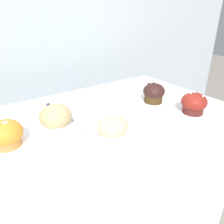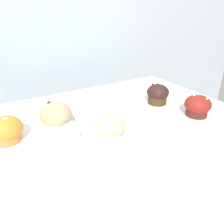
{
  "view_description": "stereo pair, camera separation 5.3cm",
  "coord_description": "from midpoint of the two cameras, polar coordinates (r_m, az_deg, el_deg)",
  "views": [
    {
      "loc": [
        -0.42,
        -0.64,
        1.3
      ],
      "look_at": [
        -0.02,
        -0.07,
        0.97
      ],
      "focal_mm": 35.0,
      "sensor_mm": 36.0,
      "label": 1
    },
    {
      "loc": [
        -0.38,
        -0.67,
        1.3
      ],
      "look_at": [
        -0.02,
        -0.07,
        0.97
      ],
      "focal_mm": 35.0,
      "sensor_mm": 36.0,
      "label": 2
    }
  ],
  "objects": [
    {
      "name": "price_card",
      "position": [
        0.67,
        -12.02,
        -6.02
      ],
      "size": [
        0.06,
        0.06,
        0.06
      ],
      "color": "white",
      "rests_on": "display_counter"
    },
    {
      "name": "muffin_front_right",
      "position": [
        0.97,
        9.32,
        4.92
      ],
      "size": [
        0.09,
        0.09,
        0.09
      ],
      "color": "#3F2E15",
      "rests_on": "display_counter"
    },
    {
      "name": "wall_back",
      "position": [
        1.37,
        -16.88,
        7.6
      ],
      "size": [
        3.2,
        0.1,
        1.8
      ],
      "primitive_type": "cube",
      "color": "#A8B2B7",
      "rests_on": "ground"
    },
    {
      "name": "muffin_front_left",
      "position": [
        0.68,
        -2.09,
        -4.3
      ],
      "size": [
        0.1,
        0.1,
        0.08
      ],
      "color": "white",
      "rests_on": "display_counter"
    },
    {
      "name": "serving_plate",
      "position": [
        0.88,
        -7.91,
        0.29
      ],
      "size": [
        0.19,
        0.19,
        0.01
      ],
      "color": "white",
      "rests_on": "display_counter"
    },
    {
      "name": "muffin_back_right",
      "position": [
        0.76,
        -16.48,
        -1.52
      ],
      "size": [
        0.11,
        0.11,
        0.09
      ],
      "color": "silver",
      "rests_on": "display_counter"
    },
    {
      "name": "display_counter",
      "position": [
        1.14,
        -2.72,
        -22.06
      ],
      "size": [
        1.0,
        0.64,
        0.92
      ],
      "primitive_type": "cube",
      "color": "white",
      "rests_on": "ground"
    },
    {
      "name": "muffin_front_center",
      "position": [
        0.9,
        19.04,
        2.12
      ],
      "size": [
        0.1,
        0.1,
        0.09
      ],
      "color": "#4F1E1B",
      "rests_on": "display_counter"
    },
    {
      "name": "muffin_back_left",
      "position": [
        0.73,
        -27.78,
        -5.23
      ],
      "size": [
        0.1,
        0.1,
        0.09
      ],
      "color": "#CD7D3E",
      "rests_on": "display_counter"
    }
  ]
}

